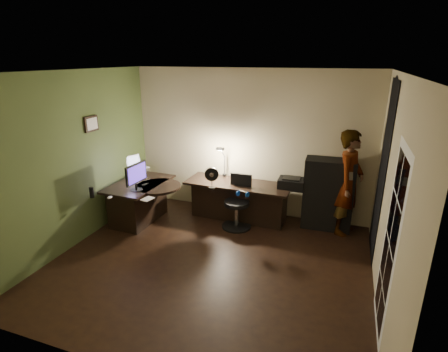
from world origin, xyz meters
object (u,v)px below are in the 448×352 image
(office_chair, at_px, (237,203))
(desk_right, at_px, (238,201))
(desk_left, at_px, (140,202))
(person, at_px, (349,183))
(cabinet, at_px, (328,194))
(monitor, at_px, (136,181))

(office_chair, bearing_deg, desk_right, 106.14)
(desk_left, relative_size, person, 0.72)
(desk_right, xyz_separation_m, office_chair, (0.08, -0.32, 0.11))
(desk_right, xyz_separation_m, cabinet, (1.56, 0.23, 0.26))
(desk_right, relative_size, cabinet, 1.53)
(desk_left, relative_size, desk_right, 0.67)
(cabinet, xyz_separation_m, monitor, (-3.06, -1.20, 0.28))
(desk_left, bearing_deg, cabinet, 17.18)
(desk_left, relative_size, monitor, 2.46)
(office_chair, bearing_deg, monitor, -155.49)
(cabinet, distance_m, monitor, 3.30)
(desk_right, height_order, person, person)
(monitor, height_order, person, person)
(person, bearing_deg, desk_left, 119.05)
(person, bearing_deg, desk_right, 110.97)
(cabinet, xyz_separation_m, person, (0.32, -0.08, 0.27))
(desk_right, bearing_deg, monitor, -145.52)
(monitor, bearing_deg, office_chair, 26.00)
(desk_left, bearing_deg, desk_right, 23.26)
(desk_left, xyz_separation_m, cabinet, (3.22, 0.88, 0.25))
(cabinet, bearing_deg, monitor, -160.61)
(office_chair, bearing_deg, desk_left, -167.00)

